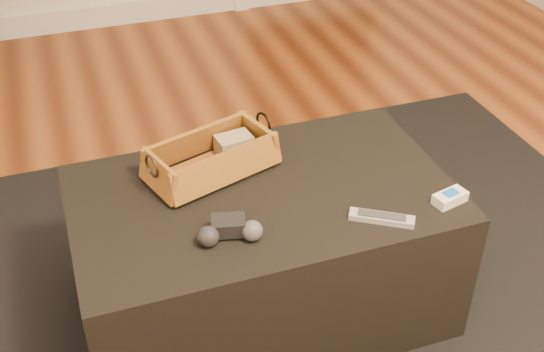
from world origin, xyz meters
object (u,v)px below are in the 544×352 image
object	(u,v)px
wicker_basket	(211,159)
cream_gadget	(450,198)
silver_remote	(382,218)
tv_remote	(209,170)
game_controller	(230,230)
ottoman	(263,252)

from	to	relation	value
wicker_basket	cream_gadget	bearing A→B (deg)	-31.57
silver_remote	wicker_basket	bearing A→B (deg)	135.07
tv_remote	silver_remote	size ratio (longest dim) A/B	1.20
wicker_basket	tv_remote	bearing A→B (deg)	-125.05
cream_gadget	wicker_basket	bearing A→B (deg)	148.43
silver_remote	cream_gadget	distance (m)	0.20
wicker_basket	game_controller	distance (m)	0.29
game_controller	cream_gadget	size ratio (longest dim) A/B	1.68
tv_remote	game_controller	xyz separation A→B (m)	(-0.02, -0.27, 0.00)
game_controller	silver_remote	size ratio (longest dim) A/B	1.04
ottoman	tv_remote	xyz separation A→B (m)	(-0.11, 0.11, 0.23)
wicker_basket	game_controller	world-z (taller)	wicker_basket
tv_remote	silver_remote	xyz separation A→B (m)	(0.36, -0.32, -0.01)
game_controller	cream_gadget	bearing A→B (deg)	-4.80
game_controller	cream_gadget	world-z (taller)	game_controller
silver_remote	game_controller	bearing A→B (deg)	171.28
ottoman	tv_remote	world-z (taller)	tv_remote
ottoman	silver_remote	distance (m)	0.39
wicker_basket	silver_remote	size ratio (longest dim) A/B	2.50
ottoman	game_controller	world-z (taller)	game_controller
wicker_basket	cream_gadget	xyz separation A→B (m)	(0.54, -0.33, -0.03)
wicker_basket	game_controller	size ratio (longest dim) A/B	2.41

